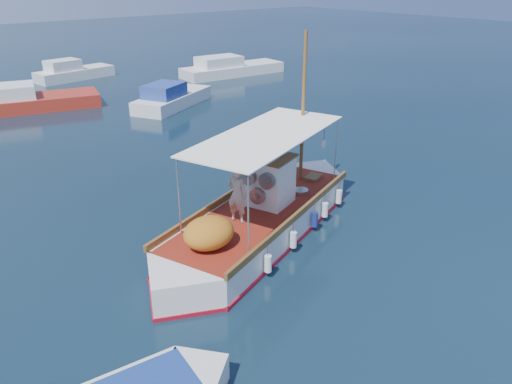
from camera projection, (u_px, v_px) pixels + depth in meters
ground at (274, 232)px, 16.54m from camera, size 160.00×160.00×0.00m
fishing_caique at (259, 220)px, 16.11m from camera, size 9.82×5.27×6.37m
bg_boat_n at (25, 102)px, 30.78m from camera, size 8.65×4.79×1.80m
bg_boat_ne at (171, 99)px, 31.43m from camera, size 6.47×4.78×1.80m
bg_boat_e at (230, 69)px, 40.98m from camera, size 8.84×3.25×1.80m
bg_boat_far_n at (73, 73)px, 39.39m from camera, size 6.28×2.90×1.80m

